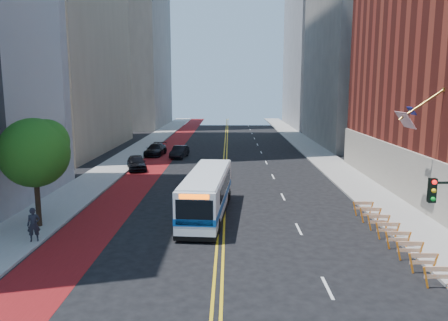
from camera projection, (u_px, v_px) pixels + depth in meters
ground at (219, 269)px, 21.10m from camera, size 160.00×160.00×0.00m
sidewalk_left at (122, 162)px, 50.80m from camera, size 4.00×140.00×0.15m
sidewalk_right at (328, 162)px, 50.52m from camera, size 4.00×140.00×0.15m
bus_lane_paint at (155, 162)px, 50.77m from camera, size 3.60×140.00×0.01m
center_line_inner at (223, 162)px, 50.68m from camera, size 0.14×140.00×0.01m
center_line_outer at (226, 162)px, 50.67m from camera, size 0.14×140.00×0.01m
lane_dashes at (261, 152)px, 58.51m from camera, size 0.14×98.20×0.01m
midrise_right_near at (381, 10)px, 64.82m from camera, size 18.00×26.00×40.00m
construction_barriers at (393, 233)px, 24.25m from camera, size 1.42×10.91×1.00m
street_tree at (35, 150)px, 26.37m from camera, size 4.20×4.20×6.70m
transit_bus at (207, 193)px, 29.55m from camera, size 3.27×11.19×3.03m
car_a at (137, 163)px, 46.05m from camera, size 3.03×4.93×1.57m
car_b at (180, 152)px, 54.12m from camera, size 2.12×4.55×1.44m
car_c at (156, 150)px, 55.80m from camera, size 2.58×5.27×1.48m
pedestrian at (34, 225)px, 24.28m from camera, size 0.80×0.66×1.90m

